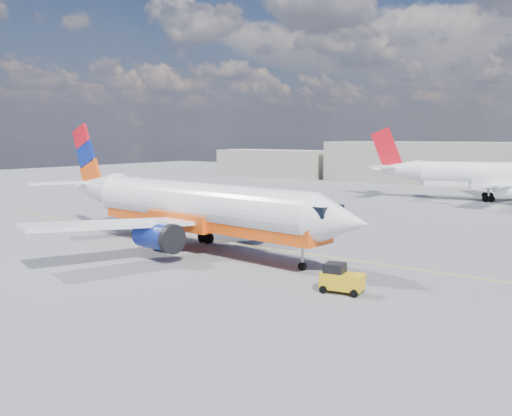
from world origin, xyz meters
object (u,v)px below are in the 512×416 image
Objects in this scene: second_jet at (497,176)px; gse_tug at (341,279)px; traffic_cone at (148,239)px; main_jet at (191,206)px.

gse_tug is at bearing -100.78° from second_jet.
second_jet is at bearing 86.34° from gse_tug.
gse_tug is 4.11× the size of traffic_cone.
traffic_cone is at bearing 159.53° from gse_tug.
second_jet reaches higher than gse_tug.
second_jet is 54.60× the size of traffic_cone.
main_jet is at bearing 155.37° from gse_tug.
main_jet is 52.61m from second_jet.
gse_tug is (5.37, -55.97, -2.67)m from second_jet.
traffic_cone is (-4.88, -0.26, -3.17)m from main_jet.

